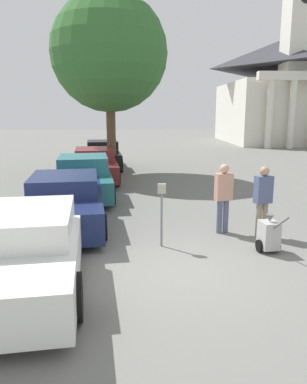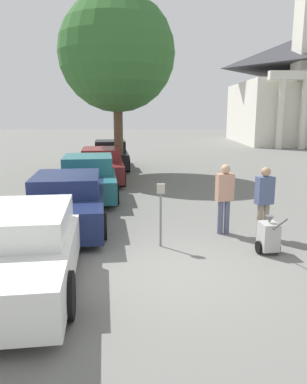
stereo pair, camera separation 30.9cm
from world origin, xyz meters
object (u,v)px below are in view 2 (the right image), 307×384
object	(u,v)px
parked_car_white	(25,244)
parked_car_black	(110,155)
equipment_cart	(268,236)
parked_car_teal	(89,177)
parking_meter	(160,203)
parked_car_navy	(68,200)
parked_car_maroon	(101,165)
church	(289,87)
person_worker	(224,195)
person_supervisor	(264,198)

from	to	relation	value
parked_car_white	parked_car_black	xyz separation A→B (m)	(0.00, 13.81, 0.05)
equipment_cart	parked_car_teal	bearing A→B (deg)	122.87
parking_meter	equipment_cart	distance (m)	2.44
parked_car_white	parked_car_navy	xyz separation A→B (m)	(0.00, 3.51, -0.00)
parked_car_maroon	church	xyz separation A→B (m)	(15.64, 21.06, 4.76)
equipment_cart	church	distance (m)	32.36
person_worker	person_supervisor	size ratio (longest dim) A/B	1.01
parked_car_black	person_supervisor	world-z (taller)	person_supervisor
church	equipment_cart	bearing A→B (deg)	-109.78
person_worker	equipment_cart	size ratio (longest dim) A/B	1.76
parked_car_teal	parking_meter	world-z (taller)	parked_car_teal
parked_car_maroon	parking_meter	world-z (taller)	parking_meter
parked_car_navy	parked_car_maroon	size ratio (longest dim) A/B	0.97
parked_car_teal	person_worker	xyz separation A→B (m)	(4.10, -4.30, 0.32)
parked_car_teal	parked_car_black	distance (m)	6.93
equipment_cart	church	size ratio (longest dim) A/B	0.05
parked_car_maroon	equipment_cart	distance (m)	10.23
parked_car_white	parked_car_black	distance (m)	13.81
parked_car_navy	church	world-z (taller)	church
parked_car_maroon	person_worker	xyz separation A→B (m)	(4.10, -7.66, 0.32)
parked_car_navy	church	bearing A→B (deg)	53.21
parked_car_black	equipment_cart	world-z (taller)	parked_car_black
parked_car_teal	person_worker	distance (m)	5.95
parked_car_maroon	parking_meter	xyz separation A→B (m)	(2.51, -8.59, 0.33)
church	parked_car_maroon	bearing A→B (deg)	-126.61
parking_meter	person_supervisor	world-z (taller)	person_supervisor
parking_meter	person_supervisor	size ratio (longest dim) A/B	0.84
parked_car_navy	parked_car_black	world-z (taller)	parked_car_black
parked_car_navy	parked_car_maroon	world-z (taller)	parked_car_maroon
parked_car_maroon	church	bearing A→B (deg)	45.98
parked_car_maroon	person_worker	size ratio (longest dim) A/B	3.07
parked_car_teal	person_supervisor	size ratio (longest dim) A/B	2.89
person_supervisor	equipment_cart	bearing A→B (deg)	64.39
parked_car_black	person_worker	distance (m)	11.95
parked_car_white	parked_car_maroon	bearing A→B (deg)	82.58
parked_car_teal	church	bearing A→B (deg)	49.94
parked_car_maroon	church	distance (m)	26.66
parking_meter	equipment_cart	world-z (taller)	parking_meter
parked_car_black	person_supervisor	bearing A→B (deg)	-73.94
parked_car_white	equipment_cart	world-z (taller)	parked_car_white
parked_car_white	person_worker	bearing A→B (deg)	24.77
parked_car_navy	parked_car_maroon	bearing A→B (deg)	82.58
parked_car_white	parked_car_maroon	size ratio (longest dim) A/B	0.97
parked_car_white	parking_meter	bearing A→B (deg)	26.02
parked_car_white	parking_meter	size ratio (longest dim) A/B	3.61
parked_car_white	equipment_cart	distance (m)	4.99
person_supervisor	parked_car_teal	bearing A→B (deg)	-58.66
parking_meter	person_supervisor	xyz separation A→B (m)	(2.50, 0.63, -0.02)
parked_car_navy	church	xyz separation A→B (m)	(15.64, 27.79, 4.79)
parked_car_white	church	world-z (taller)	church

